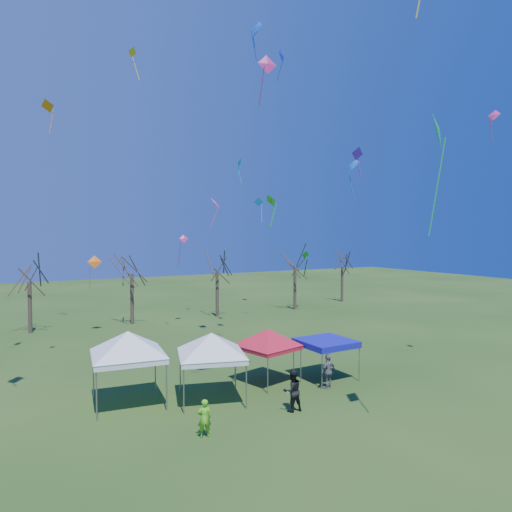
{
  "coord_description": "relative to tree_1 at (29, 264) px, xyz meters",
  "views": [
    {
      "loc": [
        -12.64,
        -17.49,
        8.19
      ],
      "look_at": [
        -1.23,
        3.0,
        7.1
      ],
      "focal_mm": 32.0,
      "sensor_mm": 36.0,
      "label": 1
    }
  ],
  "objects": [
    {
      "name": "kite_13",
      "position": [
        4.65,
        -3.28,
        0.17
      ],
      "size": [
        1.16,
        0.81,
        2.85
      ],
      "rotation": [
        0.0,
        0.0,
        6.15
      ],
      "color": "#F05E0C",
      "rests_on": "ground"
    },
    {
      "name": "kite_25",
      "position": [
        16.22,
        -21.7,
        7.08
      ],
      "size": [
        0.83,
        0.41,
        1.82
      ],
      "rotation": [
        0.0,
        0.0,
        3.09
      ],
      "color": "#541AB7",
      "rests_on": "ground"
    },
    {
      "name": "kite_1",
      "position": [
        10.9,
        -20.9,
        4.24
      ],
      "size": [
        0.55,
        0.83,
        1.8
      ],
      "rotation": [
        0.0,
        0.0,
        1.62
      ],
      "color": "green",
      "rests_on": "ground"
    },
    {
      "name": "kite_12",
      "position": [
        27.39,
        -0.8,
        0.14
      ],
      "size": [
        0.97,
        0.58,
        2.94
      ],
      "rotation": [
        0.0,
        0.0,
        3.1
      ],
      "color": "green",
      "rests_on": "ground"
    },
    {
      "name": "tree_3",
      "position": [
        16.8,
        -0.6,
        0.29
      ],
      "size": [
        3.59,
        3.59,
        7.91
      ],
      "color": "#3D2D21",
      "rests_on": "ground"
    },
    {
      "name": "kite_6",
      "position": [
        22.5,
        -3.52,
        20.06
      ],
      "size": [
        1.31,
        1.16,
        3.34
      ],
      "rotation": [
        0.0,
        0.0,
        0.69
      ],
      "color": "#1228C2",
      "rests_on": "ground"
    },
    {
      "name": "tree_2",
      "position": [
        8.4,
        -0.27,
        0.5
      ],
      "size": [
        3.71,
        3.71,
        8.18
      ],
      "color": "#3D2D21",
      "rests_on": "ground"
    },
    {
      "name": "kite_9",
      "position": [
        22.83,
        -25.72,
        9.19
      ],
      "size": [
        0.46,
        0.75,
        1.79
      ],
      "rotation": [
        0.0,
        0.0,
        4.92
      ],
      "color": "#E8337F",
      "rests_on": "ground"
    },
    {
      "name": "kite_5",
      "position": [
        12.32,
        -30.52,
        6.24
      ],
      "size": [
        1.39,
        1.25,
        4.64
      ],
      "rotation": [
        0.0,
        0.0,
        0.68
      ],
      "color": "green",
      "rests_on": "ground"
    },
    {
      "name": "person_grey",
      "position": [
        13.15,
        -23.07,
        -4.88
      ],
      "size": [
        1.14,
        0.66,
        1.83
      ],
      "primitive_type": "imported",
      "rotation": [
        0.0,
        0.0,
        3.35
      ],
      "color": "slate",
      "rests_on": "ground"
    },
    {
      "name": "tree_1",
      "position": [
        0.0,
        0.0,
        0.0
      ],
      "size": [
        3.42,
        3.42,
        7.54
      ],
      "color": "#3D2D21",
      "rests_on": "ground"
    },
    {
      "name": "kite_18",
      "position": [
        12.34,
        -14.22,
        7.24
      ],
      "size": [
        0.64,
        0.67,
        1.72
      ],
      "rotation": [
        0.0,
        0.0,
        3.98
      ],
      "color": "#0DB0CE",
      "rests_on": "ground"
    },
    {
      "name": "kite_27",
      "position": [
        10.56,
        -21.04,
        11.38
      ],
      "size": [
        1.12,
        0.72,
        2.72
      ],
      "rotation": [
        0.0,
        0.0,
        6.18
      ],
      "color": "#CA2D7B",
      "rests_on": "ground"
    },
    {
      "name": "tent_blue",
      "position": [
        14.1,
        -21.64,
        -3.75
      ],
      "size": [
        2.88,
        2.88,
        2.22
      ],
      "rotation": [
        0.0,
        0.0,
        0.02
      ],
      "color": "gray",
      "rests_on": "ground"
    },
    {
      "name": "person_dark",
      "position": [
        9.74,
        -24.75,
        -4.83
      ],
      "size": [
        0.98,
        0.79,
        1.92
      ],
      "primitive_type": "imported",
      "rotation": [
        0.0,
        0.0,
        3.07
      ],
      "color": "black",
      "rests_on": "ground"
    },
    {
      "name": "tree_4",
      "position": [
        26.12,
        -0.65,
        0.27
      ],
      "size": [
        3.58,
        3.58,
        7.89
      ],
      "color": "#3D2D21",
      "rests_on": "ground"
    },
    {
      "name": "kite_2",
      "position": [
        1.69,
        -0.13,
        13.12
      ],
      "size": [
        1.42,
        1.37,
        2.95
      ],
      "rotation": [
        0.0,
        0.0,
        2.44
      ],
      "color": "orange",
      "rests_on": "ground"
    },
    {
      "name": "kite_17",
      "position": [
        18.38,
        -18.96,
        7.0
      ],
      "size": [
        0.58,
        0.97,
        2.95
      ],
      "rotation": [
        0.0,
        0.0,
        4.72
      ],
      "color": "blue",
      "rests_on": "ground"
    },
    {
      "name": "tent_white_mid",
      "position": [
        7.02,
        -21.65,
        -2.65
      ],
      "size": [
        4.23,
        4.23,
        3.89
      ],
      "rotation": [
        0.0,
        0.0,
        -0.29
      ],
      "color": "gray",
      "rests_on": "ground"
    },
    {
      "name": "kite_15",
      "position": [
        14.6,
        -12.37,
        17.08
      ],
      "size": [
        0.76,
        0.95,
        1.7
      ],
      "rotation": [
        0.0,
        0.0,
        4.46
      ],
      "color": "#1334CD",
      "rests_on": "ground"
    },
    {
      "name": "tent_white_west",
      "position": [
        3.3,
        -20.17,
        -2.47
      ],
      "size": [
        4.63,
        4.63,
        4.11
      ],
      "rotation": [
        0.0,
        0.0,
        -0.12
      ],
      "color": "gray",
      "rests_on": "ground"
    },
    {
      "name": "kite_22",
      "position": [
        12.28,
        -3.38,
        1.95
      ],
      "size": [
        0.89,
        0.89,
        2.86
      ],
      "rotation": [
        0.0,
        0.0,
        6.23
      ],
      "color": "#D22E78",
      "rests_on": "ground"
    },
    {
      "name": "person_green",
      "position": [
        5.11,
        -25.3,
        -5.02
      ],
      "size": [
        0.62,
        0.46,
        1.55
      ],
      "primitive_type": "imported",
      "rotation": [
        0.0,
        0.0,
        2.98
      ],
      "color": "#65D121",
      "rests_on": "ground"
    },
    {
      "name": "kite_19",
      "position": [
        19.14,
        -4.92,
        5.43
      ],
      "size": [
        0.94,
        0.8,
        2.37
      ],
      "rotation": [
        0.0,
        0.0,
        2.63
      ],
      "color": "#1481DE",
      "rests_on": "ground"
    },
    {
      "name": "tent_red",
      "position": [
        10.87,
        -20.6,
        -3.0
      ],
      "size": [
        3.81,
        3.81,
        3.46
      ],
      "rotation": [
        0.0,
        0.0,
        0.25
      ],
      "color": "gray",
      "rests_on": "ground"
    },
    {
      "name": "kite_24",
      "position": [
        13.25,
        -15.08,
        16.21
      ],
      "size": [
        0.74,
        1.06,
        2.54
      ],
      "rotation": [
        0.0,
        0.0,
        5.03
      ],
      "color": "blue",
      "rests_on": "ground"
    },
    {
      "name": "kite_26",
      "position": [
        6.96,
        -7.2,
        16.01
      ],
      "size": [
        0.96,
        0.88,
        2.42
      ],
      "rotation": [
        0.0,
        0.0,
        3.64
      ],
      "color": "yellow",
      "rests_on": "ground"
    },
    {
      "name": "ground",
      "position": [
        10.77,
        -24.65,
        -5.79
      ],
      "size": [
        140.0,
        140.0,
        0.0
      ],
      "primitive_type": "plane",
      "color": "#234416",
      "rests_on": "ground"
    },
    {
      "name": "kite_11",
      "position": [
        12.64,
        -9.61,
        4.88
      ],
      "size": [
        1.3,
        1.39,
        2.44
      ],
      "rotation": [
        0.0,
        0.0,
        0.96
      ],
      "color": "#E332A1",
      "rests_on": "ground"
    },
    {
      "name": "tree_5",
      "position": [
        34.49,
        1.42,
        -0.06
      ],
      "size": [
        3.39,
        3.39,
        7.46
      ],
      "color": "#3D2D21",
      "rests_on": "ground"
    }
  ]
}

